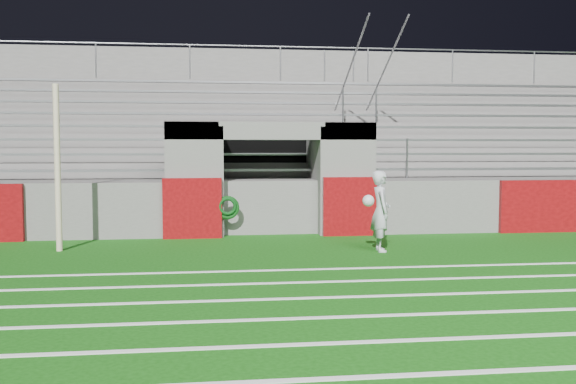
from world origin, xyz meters
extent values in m
plane|color=#104B0C|center=(0.00, 0.00, 0.00)|extent=(90.00, 90.00, 0.00)
cylinder|color=beige|center=(-4.35, 1.53, 1.63)|extent=(0.12, 0.12, 3.25)
cube|color=white|center=(0.00, -6.00, 0.01)|extent=(28.00, 0.09, 0.01)
cube|color=white|center=(0.00, -5.00, 0.01)|extent=(28.00, 0.09, 0.01)
cube|color=white|center=(0.00, -4.00, 0.01)|extent=(28.00, 0.09, 0.01)
cube|color=white|center=(0.00, -3.00, 0.01)|extent=(28.00, 0.09, 0.01)
cube|color=white|center=(0.00, -2.00, 0.01)|extent=(28.00, 0.09, 0.01)
cube|color=white|center=(0.00, -1.00, 0.01)|extent=(28.00, 0.09, 0.01)
cube|color=#615F5C|center=(-1.80, 3.50, 1.30)|extent=(1.20, 1.00, 2.60)
cube|color=#615F5C|center=(1.80, 3.50, 1.30)|extent=(1.20, 1.00, 2.60)
cube|color=black|center=(0.00, 5.20, 1.25)|extent=(2.60, 0.20, 2.50)
cube|color=#615F5C|center=(-1.15, 4.10, 1.25)|extent=(0.10, 2.20, 2.50)
cube|color=#615F5C|center=(1.15, 4.10, 1.25)|extent=(0.10, 2.20, 2.50)
cube|color=#615F5C|center=(0.00, 3.50, 2.40)|extent=(4.80, 1.00, 0.40)
cube|color=#615F5C|center=(0.00, 7.35, 1.15)|extent=(26.00, 8.00, 0.20)
cube|color=#615F5C|center=(0.00, 7.35, 0.53)|extent=(26.00, 8.00, 1.05)
cube|color=#62080B|center=(-1.80, 2.94, 0.68)|extent=(1.30, 0.15, 1.35)
cube|color=#62080B|center=(1.80, 2.94, 0.68)|extent=(1.30, 0.15, 1.35)
cube|color=#62080B|center=(6.50, 2.94, 0.62)|extent=(2.20, 0.15, 1.25)
cube|color=gray|center=(0.00, 4.43, 1.47)|extent=(23.00, 0.28, 0.06)
cube|color=#615F5C|center=(0.00, 5.28, 1.44)|extent=(24.00, 0.75, 0.38)
cube|color=gray|center=(0.00, 5.18, 1.85)|extent=(23.00, 0.28, 0.06)
cube|color=#615F5C|center=(0.00, 6.03, 1.63)|extent=(24.00, 0.75, 0.76)
cube|color=gray|center=(0.00, 5.93, 2.23)|extent=(23.00, 0.28, 0.06)
cube|color=#615F5C|center=(0.00, 6.78, 1.82)|extent=(24.00, 0.75, 1.14)
cube|color=gray|center=(0.00, 6.68, 2.61)|extent=(23.00, 0.28, 0.06)
cube|color=#615F5C|center=(0.00, 7.53, 2.01)|extent=(24.00, 0.75, 1.52)
cube|color=gray|center=(0.00, 7.43, 2.99)|extent=(23.00, 0.28, 0.06)
cube|color=#615F5C|center=(0.00, 8.28, 2.20)|extent=(24.00, 0.75, 1.90)
cube|color=gray|center=(0.00, 8.18, 3.37)|extent=(23.00, 0.28, 0.06)
cube|color=#615F5C|center=(0.00, 9.03, 2.39)|extent=(24.00, 0.75, 2.28)
cube|color=gray|center=(0.00, 8.93, 3.75)|extent=(23.00, 0.28, 0.06)
cube|color=#615F5C|center=(0.00, 9.78, 2.58)|extent=(24.00, 0.75, 2.66)
cube|color=gray|center=(0.00, 9.68, 4.13)|extent=(23.00, 0.28, 0.06)
cube|color=#615F5C|center=(0.00, 10.45, 2.65)|extent=(26.00, 0.60, 5.29)
cylinder|color=#A5A8AD|center=(2.50, 4.15, 1.75)|extent=(0.05, 0.05, 1.00)
cylinder|color=#A5A8AD|center=(2.50, 7.15, 3.27)|extent=(0.05, 0.05, 1.00)
cylinder|color=#A5A8AD|center=(2.50, 10.15, 4.79)|extent=(0.05, 0.05, 1.00)
cylinder|color=#A5A8AD|center=(2.50, 7.15, 3.77)|extent=(0.05, 6.02, 3.08)
cylinder|color=#A5A8AD|center=(3.50, 4.15, 1.75)|extent=(0.05, 0.05, 1.00)
cylinder|color=#A5A8AD|center=(3.50, 7.15, 3.27)|extent=(0.05, 0.05, 1.00)
cylinder|color=#A5A8AD|center=(3.50, 10.15, 4.79)|extent=(0.05, 0.05, 1.00)
cylinder|color=#A5A8AD|center=(3.50, 7.15, 3.77)|extent=(0.05, 6.02, 3.08)
cylinder|color=#A5A8AD|center=(-5.00, 10.15, 4.84)|extent=(0.05, 0.05, 1.10)
cylinder|color=#A5A8AD|center=(-2.00, 10.15, 4.84)|extent=(0.05, 0.05, 1.10)
cylinder|color=#A5A8AD|center=(1.00, 10.15, 4.84)|extent=(0.05, 0.05, 1.10)
cylinder|color=#A5A8AD|center=(4.00, 10.15, 4.84)|extent=(0.05, 0.05, 1.10)
cylinder|color=#A5A8AD|center=(7.00, 10.15, 4.84)|extent=(0.05, 0.05, 1.10)
cylinder|color=#A5A8AD|center=(10.00, 10.15, 4.84)|extent=(0.05, 0.05, 1.10)
cylinder|color=#A5A8AD|center=(0.00, 10.15, 5.39)|extent=(24.00, 0.05, 0.05)
imported|color=silver|center=(1.88, 0.71, 0.79)|extent=(0.40, 0.59, 1.58)
sphere|color=white|center=(1.58, 0.48, 1.01)|extent=(0.23, 0.23, 0.23)
torus|color=#0D4412|center=(-1.02, 2.95, 0.68)|extent=(0.53, 0.10, 0.53)
torus|color=#0C3F13|center=(-1.02, 2.90, 0.72)|extent=(0.41, 0.08, 0.41)
camera|label=1|loc=(-1.47, -11.39, 2.03)|focal=40.00mm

